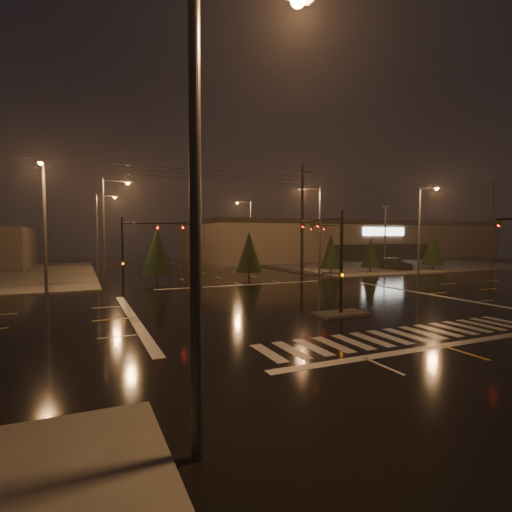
% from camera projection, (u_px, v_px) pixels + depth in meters
% --- Properties ---
extents(ground, '(140.00, 140.00, 0.00)m').
position_uv_depth(ground, '(305.00, 304.00, 26.50)').
color(ground, black).
rests_on(ground, ground).
extents(sidewalk_ne, '(36.00, 36.00, 0.12)m').
position_uv_depth(sidewalk_ne, '(368.00, 262.00, 66.02)').
color(sidewalk_ne, '#43413C').
rests_on(sidewalk_ne, ground).
extents(median_island, '(3.00, 1.60, 0.15)m').
position_uv_depth(median_island, '(341.00, 314.00, 22.84)').
color(median_island, '#43413C').
rests_on(median_island, ground).
extents(crosswalk, '(15.00, 2.60, 0.01)m').
position_uv_depth(crosswalk, '(406.00, 335.00, 18.28)').
color(crosswalk, beige).
rests_on(crosswalk, ground).
extents(stop_bar_near, '(16.00, 0.50, 0.01)m').
position_uv_depth(stop_bar_near, '(442.00, 346.00, 16.45)').
color(stop_bar_near, beige).
rests_on(stop_bar_near, ground).
extents(stop_bar_far, '(16.00, 0.50, 0.01)m').
position_uv_depth(stop_bar_far, '(243.00, 285.00, 36.54)').
color(stop_bar_far, beige).
rests_on(stop_bar_far, ground).
extents(parking_lot, '(50.00, 24.00, 0.08)m').
position_uv_depth(parking_lot, '(400.00, 262.00, 66.21)').
color(parking_lot, black).
rests_on(parking_lot, ground).
extents(retail_building, '(60.20, 28.30, 7.20)m').
position_uv_depth(retail_building, '(336.00, 239.00, 82.44)').
color(retail_building, '#716151').
rests_on(retail_building, ground).
extents(signal_mast_median, '(0.25, 4.59, 6.00)m').
position_uv_depth(signal_mast_median, '(332.00, 249.00, 23.50)').
color(signal_mast_median, black).
rests_on(signal_mast_median, ground).
extents(signal_mast_ne, '(4.84, 1.86, 6.00)m').
position_uv_depth(signal_mast_ne, '(335.00, 243.00, 39.39)').
color(signal_mast_ne, black).
rests_on(signal_mast_ne, ground).
extents(signal_mast_nw, '(4.84, 1.86, 6.00)m').
position_uv_depth(signal_mast_nw, '(136.00, 245.00, 31.71)').
color(signal_mast_nw, black).
rests_on(signal_mast_nw, ground).
extents(streetlight_0, '(2.77, 0.32, 10.00)m').
position_uv_depth(streetlight_0, '(210.00, 173.00, 7.97)').
color(streetlight_0, '#38383A').
rests_on(streetlight_0, ground).
extents(streetlight_1, '(2.77, 0.32, 10.00)m').
position_uv_depth(streetlight_1, '(107.00, 222.00, 38.10)').
color(streetlight_1, '#38383A').
rests_on(streetlight_1, ground).
extents(streetlight_2, '(2.77, 0.32, 10.00)m').
position_uv_depth(streetlight_2, '(99.00, 226.00, 52.71)').
color(streetlight_2, '#38383A').
rests_on(streetlight_2, ground).
extents(streetlight_3, '(2.77, 0.32, 10.00)m').
position_uv_depth(streetlight_3, '(317.00, 224.00, 45.32)').
color(streetlight_3, '#38383A').
rests_on(streetlight_3, ground).
extents(streetlight_4, '(2.77, 0.32, 10.00)m').
position_uv_depth(streetlight_4, '(249.00, 227.00, 63.59)').
color(streetlight_4, '#38383A').
rests_on(streetlight_4, ground).
extents(streetlight_5, '(0.32, 2.77, 10.00)m').
position_uv_depth(streetlight_5, '(44.00, 219.00, 29.93)').
color(streetlight_5, '#38383A').
rests_on(streetlight_5, ground).
extents(streetlight_6, '(0.32, 2.77, 10.00)m').
position_uv_depth(streetlight_6, '(422.00, 224.00, 45.30)').
color(streetlight_6, '#38383A').
rests_on(streetlight_6, ground).
extents(utility_pole_1, '(2.20, 0.32, 12.00)m').
position_uv_depth(utility_pole_1, '(302.00, 220.00, 42.19)').
color(utility_pole_1, black).
rests_on(utility_pole_1, ground).
extents(utility_pole_2, '(2.20, 0.32, 12.00)m').
position_uv_depth(utility_pole_2, '(493.00, 224.00, 54.32)').
color(utility_pole_2, black).
rests_on(utility_pole_2, ground).
extents(conifer_0, '(2.54, 2.54, 4.66)m').
position_uv_depth(conifer_0, '(331.00, 251.00, 46.44)').
color(conifer_0, black).
rests_on(conifer_0, ground).
extents(conifer_1, '(2.30, 2.30, 4.30)m').
position_uv_depth(conifer_1, '(370.00, 252.00, 48.42)').
color(conifer_1, black).
rests_on(conifer_1, ground).
extents(conifer_2, '(2.84, 2.84, 5.14)m').
position_uv_depth(conifer_2, '(433.00, 248.00, 52.38)').
color(conifer_2, black).
rests_on(conifer_2, ground).
extents(conifer_3, '(3.03, 3.03, 5.44)m').
position_uv_depth(conifer_3, '(157.00, 251.00, 38.94)').
color(conifer_3, black).
rests_on(conifer_3, ground).
extents(conifer_4, '(2.72, 2.72, 4.96)m').
position_uv_depth(conifer_4, '(249.00, 252.00, 41.98)').
color(conifer_4, black).
rests_on(conifer_4, ground).
extents(car_parked, '(2.37, 5.19, 1.72)m').
position_uv_depth(car_parked, '(394.00, 263.00, 52.30)').
color(car_parked, black).
rests_on(car_parked, ground).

